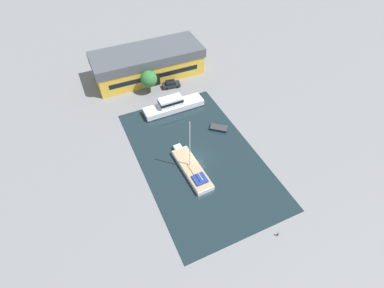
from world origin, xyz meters
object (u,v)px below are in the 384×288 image
at_px(quay_tree_near_building, 149,79).
at_px(motor_cruiser, 173,105).
at_px(small_dinghy, 219,128).
at_px(sailboat_moored, 192,169).
at_px(warehouse_building, 148,63).
at_px(parked_car, 171,84).

distance_m(quay_tree_near_building, motor_cruiser, 8.89).
bearing_deg(small_dinghy, sailboat_moored, -12.05).
bearing_deg(small_dinghy, quay_tree_near_building, -114.42).
distance_m(warehouse_building, parked_car, 8.19).
distance_m(warehouse_building, motor_cruiser, 15.32).
bearing_deg(small_dinghy, motor_cruiser, -107.71).
bearing_deg(quay_tree_near_building, sailboat_moored, -92.26).
bearing_deg(motor_cruiser, warehouse_building, 0.75).
height_order(quay_tree_near_building, parked_car, quay_tree_near_building).
relative_size(quay_tree_near_building, small_dinghy, 1.47).
xyz_separation_m(motor_cruiser, small_dinghy, (6.21, -9.74, -0.88)).
height_order(quay_tree_near_building, sailboat_moored, sailboat_moored).
distance_m(sailboat_moored, small_dinghy, 12.29).
bearing_deg(warehouse_building, motor_cruiser, -87.98).
bearing_deg(motor_cruiser, sailboat_moored, 168.35).
bearing_deg(parked_car, sailboat_moored, -5.80).
xyz_separation_m(parked_car, sailboat_moored, (-6.24, -25.36, -0.24)).
height_order(warehouse_building, parked_car, warehouse_building).
height_order(warehouse_building, sailboat_moored, sailboat_moored).
relative_size(sailboat_moored, motor_cruiser, 0.89).
relative_size(warehouse_building, parked_car, 6.02).
bearing_deg(warehouse_building, sailboat_moored, -94.65).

